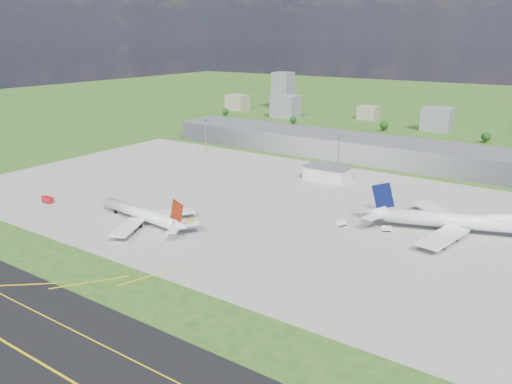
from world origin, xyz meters
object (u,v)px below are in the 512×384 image
Objects in this scene: fire_truck at (47,200)px; airliner_red_twin at (143,215)px; tug_yellow at (190,221)px; van_white_far at (387,229)px; van_white_near at (341,224)px; airliner_blue_quad at (464,221)px.

airliner_red_twin is at bearing 7.01° from fire_truck.
van_white_far is at bearing -1.11° from tug_yellow.
airliner_red_twin reaches higher than van_white_near.
airliner_blue_quad is at bearing 4.23° from van_white_far.
airliner_blue_quad is 54.40m from van_white_near.
fire_truck is 1.29× the size of van_white_near.
fire_truck reaches higher than tug_yellow.
airliner_blue_quad is 34.01m from van_white_far.
tug_yellow is at bearing -171.14° from airliner_blue_quad.
fire_truck is 1.44× the size of van_white_far.
tug_yellow is 92.27m from van_white_far.
tug_yellow is 0.84× the size of van_white_far.
fire_truck is 155.85m from van_white_near.
airliner_red_twin is 14.72× the size of tug_yellow.
van_white_near is (61.82, 36.82, 0.38)m from tug_yellow.
airliner_blue_quad reaches higher than fire_truck.
fire_truck reaches higher than van_white_far.
fire_truck is at bearing 11.71° from airliner_red_twin.
airliner_red_twin is 66.38m from fire_truck.
van_white_near is at bearing -141.81° from airliner_red_twin.
fire_truck is 1.71× the size of tug_yellow.
airliner_blue_quad is 15.79× the size of van_white_far.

